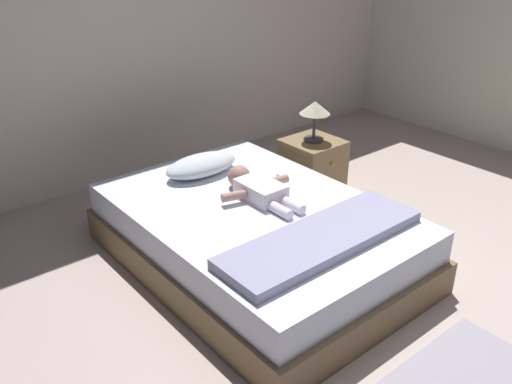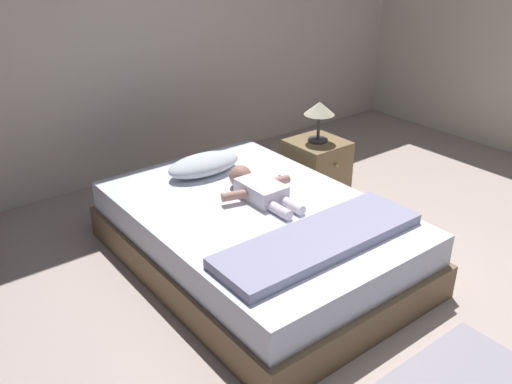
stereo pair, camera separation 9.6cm
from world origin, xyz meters
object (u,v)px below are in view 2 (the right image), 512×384
Objects in this scene: toothbrush at (282,179)px; lamp at (319,111)px; nightstand at (316,168)px; bed at (256,236)px; baby at (258,188)px; pillow at (204,164)px.

toothbrush is 0.75m from lamp.
lamp reaches higher than nightstand.
bed is 0.31m from baby.
baby is at bearing 47.36° from bed.
lamp is at bearing 25.89° from toothbrush.
toothbrush is (0.37, -0.42, -0.06)m from pillow.
lamp is (0.00, 0.00, 0.48)m from nightstand.
lamp reaches higher than baby.
pillow is 1.18× the size of nightstand.
baby is (0.07, -0.53, -0.01)m from pillow.
bed is at bearing -153.38° from lamp.
lamp reaches higher than pillow.
bed is 1.24m from lamp.
lamp is at bearing 26.62° from bed.
baby is 1.97× the size of lamp.
nightstand is (0.99, -0.12, -0.25)m from pillow.
pillow is 1.03m from nightstand.
bed is at bearing -153.38° from nightstand.
toothbrush is 0.72m from nightstand.
baby is at bearing -82.04° from pillow.
toothbrush is at bearing -49.18° from pillow.
pillow is (0.02, 0.63, 0.28)m from bed.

